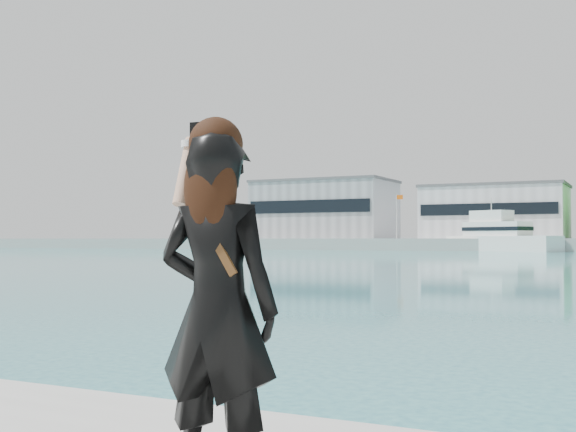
% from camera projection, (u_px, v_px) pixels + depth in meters
% --- Properties ---
extents(warehouse_grey_left, '(26.52, 16.36, 11.50)m').
position_uv_depth(warehouse_grey_left, '(325.00, 210.00, 142.89)').
color(warehouse_grey_left, gray).
rests_on(warehouse_grey_left, far_quay).
extents(warehouse_white, '(24.48, 15.35, 9.50)m').
position_uv_depth(warehouse_white, '(495.00, 212.00, 128.16)').
color(warehouse_white, silver).
rests_on(warehouse_white, far_quay).
extents(flagpole_left, '(1.28, 0.16, 8.00)m').
position_uv_depth(flagpole_left, '(397.00, 213.00, 129.00)').
color(flagpole_left, silver).
rests_on(flagpole_left, far_quay).
extents(motor_yacht, '(18.34, 12.02, 8.35)m').
position_uv_depth(motor_yacht, '(500.00, 236.00, 111.52)').
color(motor_yacht, white).
rests_on(motor_yacht, ground).
extents(buoy_far, '(0.50, 0.50, 0.50)m').
position_uv_depth(buoy_far, '(257.00, 255.00, 85.26)').
color(buoy_far, yellow).
rests_on(buoy_far, ground).
extents(woman, '(0.60, 0.41, 1.66)m').
position_uv_depth(woman, '(217.00, 298.00, 3.18)').
color(woman, black).
rests_on(woman, near_quay).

